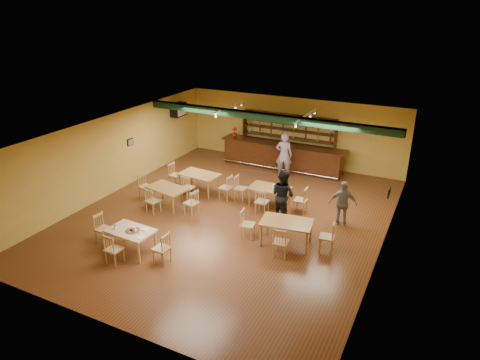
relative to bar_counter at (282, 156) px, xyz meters
The scene contains 23 objects.
floor 5.18m from the bar_counter, 88.66° to the right, with size 12.00×12.00×0.00m, color #522D17.
ceiling_beam 3.29m from the bar_counter, 87.06° to the right, with size 10.00×0.30×0.25m, color black.
track_rail_left 3.39m from the bar_counter, 133.82° to the right, with size 0.05×2.50×0.05m, color white.
track_rail_right 3.32m from the bar_counter, 49.01° to the right, with size 0.05×2.50×0.05m, color white.
ac_unit 5.10m from the bar_counter, 168.52° to the right, with size 0.34×0.70×0.48m, color white.
picture_left 6.48m from the bar_counter, 139.44° to the right, with size 0.04×0.34×0.28m, color black.
picture_right 6.99m from the bar_counter, 42.41° to the right, with size 0.04×0.34×0.28m, color black.
bar_counter is the anchor object (origin of this frame).
back_bar_hutch 0.85m from the bar_counter, 90.00° to the left, with size 4.32×0.40×2.28m, color black.
poinsettia 2.47m from the bar_counter, behind, with size 0.24×0.24×0.42m, color #A11A0E.
dining_table_a 4.28m from the bar_counter, 116.39° to the right, with size 1.51×0.90×0.75m, color olive.
dining_table_b 3.89m from the bar_counter, 75.32° to the right, with size 1.42×0.85×0.71m, color olive.
dining_table_c 5.87m from the bar_counter, 112.95° to the right, with size 1.44×0.86×0.72m, color olive.
dining_table_d 6.48m from the bar_counter, 67.62° to the right, with size 1.53×0.92×0.76m, color olive.
near_table 8.56m from the bar_counter, 99.53° to the right, with size 1.35×0.87×0.72m, color #CEBD8A.
pizza_tray 8.54m from the bar_counter, 98.89° to the right, with size 0.40×0.40×0.01m, color silver.
parmesan_shaker 8.78m from the bar_counter, 102.17° to the right, with size 0.07×0.07×0.11m, color #EAE5C6.
napkin_stack 8.31m from the bar_counter, 97.45° to the right, with size 0.20×0.15×0.03m, color white.
pizza_server 8.47m from the bar_counter, 97.97° to the right, with size 0.32×0.09×0.00m, color silver.
side_plate 8.67m from the bar_counter, 95.86° to the right, with size 0.22×0.22×0.01m, color white.
patron_bar 0.98m from the bar_counter, 65.02° to the right, with size 0.68×0.45×1.88m, color #7C479B.
patron_right_a 4.90m from the bar_counter, 68.62° to the right, with size 0.87×0.68×1.80m, color black.
patron_right_b 5.42m from the bar_counter, 47.43° to the right, with size 0.89×0.37×1.52m, color slate.
Camera 1 is at (6.18, -11.69, 6.82)m, focal length 32.32 mm.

